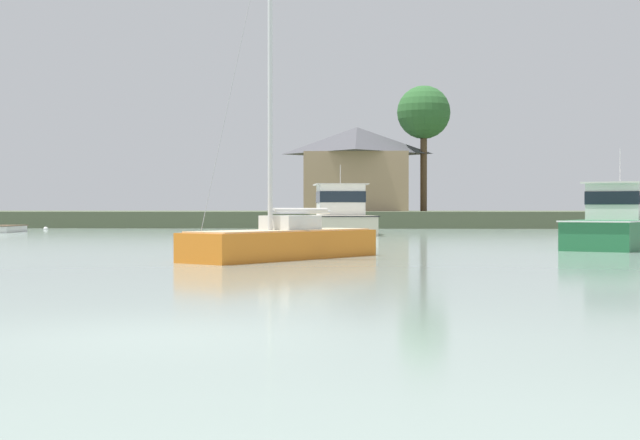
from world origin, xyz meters
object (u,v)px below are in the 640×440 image
(dinghy_white, at_px, (5,230))
(cruiser_green, at_px, (622,232))
(mooring_buoy_white, at_px, (46,229))
(sailboat_orange, at_px, (283,251))
(cruiser_cream, at_px, (339,223))

(dinghy_white, xyz_separation_m, cruiser_green, (32.41, -21.40, 0.42))
(mooring_buoy_white, bearing_deg, cruiser_green, -41.04)
(sailboat_orange, relative_size, cruiser_green, 1.28)
(mooring_buoy_white, bearing_deg, sailboat_orange, -61.20)
(dinghy_white, bearing_deg, cruiser_green, -33.44)
(sailboat_orange, bearing_deg, cruiser_green, 36.44)
(cruiser_green, height_order, mooring_buoy_white, cruiser_green)
(dinghy_white, relative_size, cruiser_cream, 0.38)
(cruiser_cream, bearing_deg, sailboat_orange, -91.15)
(sailboat_orange, distance_m, mooring_buoy_white, 42.02)
(dinghy_white, height_order, cruiser_green, cruiser_green)
(cruiser_cream, xyz_separation_m, sailboat_orange, (-0.56, -27.65, -0.41))
(cruiser_cream, relative_size, mooring_buoy_white, 27.82)
(dinghy_white, distance_m, cruiser_green, 38.83)
(cruiser_cream, xyz_separation_m, cruiser_green, (11.37, -18.84, -0.07))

